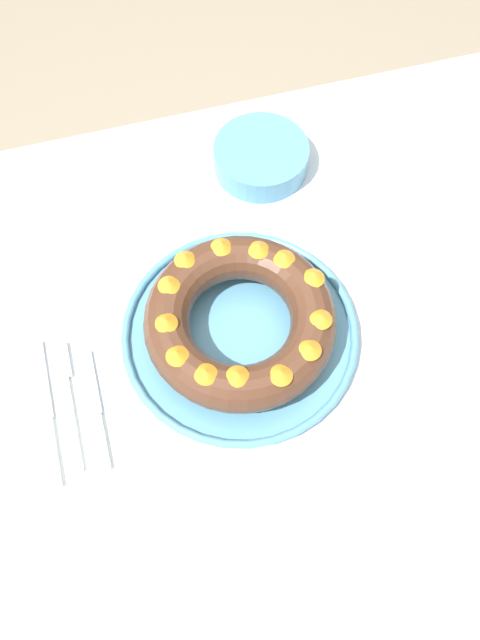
# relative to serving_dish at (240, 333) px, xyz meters

# --- Properties ---
(ground_plane) EXTENTS (8.00, 8.00, 0.00)m
(ground_plane) POSITION_rel_serving_dish_xyz_m (-0.01, -0.01, -0.79)
(ground_plane) COLOR gray
(dining_table) EXTENTS (1.37, 0.92, 0.78)m
(dining_table) POSITION_rel_serving_dish_xyz_m (-0.01, -0.01, -0.11)
(dining_table) COLOR silver
(dining_table) RESTS_ON ground_plane
(serving_dish) EXTENTS (0.35, 0.35, 0.02)m
(serving_dish) POSITION_rel_serving_dish_xyz_m (0.00, 0.00, 0.00)
(serving_dish) COLOR #518EB2
(serving_dish) RESTS_ON dining_table
(bundt_cake) EXTENTS (0.27, 0.27, 0.08)m
(bundt_cake) POSITION_rel_serving_dish_xyz_m (0.00, -0.00, 0.04)
(bundt_cake) COLOR #4C2D1E
(bundt_cake) RESTS_ON serving_dish
(fork) EXTENTS (0.02, 0.19, 0.01)m
(fork) POSITION_rel_serving_dish_xyz_m (-0.26, -0.03, -0.01)
(fork) COLOR white
(fork) RESTS_ON dining_table
(serving_knife) EXTENTS (0.02, 0.22, 0.01)m
(serving_knife) POSITION_rel_serving_dish_xyz_m (-0.29, -0.06, -0.01)
(serving_knife) COLOR white
(serving_knife) RESTS_ON dining_table
(cake_knife) EXTENTS (0.02, 0.18, 0.01)m
(cake_knife) POSITION_rel_serving_dish_xyz_m (-0.23, -0.07, -0.01)
(cake_knife) COLOR white
(cake_knife) RESTS_ON dining_table
(side_bowl) EXTENTS (0.16, 0.16, 0.05)m
(side_bowl) POSITION_rel_serving_dish_xyz_m (0.12, 0.30, 0.01)
(side_bowl) COLOR #518EB2
(side_bowl) RESTS_ON dining_table
(napkin) EXTENTS (0.18, 0.14, 0.00)m
(napkin) POSITION_rel_serving_dish_xyz_m (0.30, -0.00, -0.01)
(napkin) COLOR #B2D1B7
(napkin) RESTS_ON dining_table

